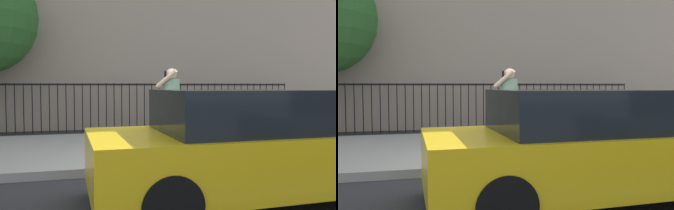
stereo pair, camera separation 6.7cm
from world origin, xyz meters
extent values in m
plane|color=#28282B|center=(0.00, 0.00, 0.00)|extent=(60.00, 60.00, 0.00)
cube|color=#9E9B93|center=(0.00, 2.20, 0.07)|extent=(28.00, 4.40, 0.15)
cube|color=black|center=(0.00, 5.90, 1.55)|extent=(12.00, 0.04, 0.06)
cylinder|color=black|center=(-3.70, 5.90, 0.80)|extent=(0.03, 0.03, 1.60)
cylinder|color=black|center=(-3.45, 5.90, 0.80)|extent=(0.03, 0.03, 1.60)
cylinder|color=black|center=(-3.19, 5.90, 0.80)|extent=(0.03, 0.03, 1.60)
cylinder|color=black|center=(-2.94, 5.90, 0.80)|extent=(0.03, 0.03, 1.60)
cylinder|color=black|center=(-2.68, 5.90, 0.80)|extent=(0.03, 0.03, 1.60)
cylinder|color=black|center=(-2.43, 5.90, 0.80)|extent=(0.03, 0.03, 1.60)
cylinder|color=black|center=(-2.17, 5.90, 0.80)|extent=(0.03, 0.03, 1.60)
cylinder|color=black|center=(-1.91, 5.90, 0.80)|extent=(0.03, 0.03, 1.60)
cylinder|color=black|center=(-1.66, 5.90, 0.80)|extent=(0.03, 0.03, 1.60)
cylinder|color=black|center=(-1.40, 5.90, 0.80)|extent=(0.03, 0.03, 1.60)
cylinder|color=black|center=(-1.15, 5.90, 0.80)|extent=(0.03, 0.03, 1.60)
cylinder|color=black|center=(-0.89, 5.90, 0.80)|extent=(0.03, 0.03, 1.60)
cylinder|color=black|center=(-0.64, 5.90, 0.80)|extent=(0.03, 0.03, 1.60)
cylinder|color=black|center=(-0.38, 5.90, 0.80)|extent=(0.03, 0.03, 1.60)
cylinder|color=black|center=(-0.13, 5.90, 0.80)|extent=(0.03, 0.03, 1.60)
cylinder|color=black|center=(0.13, 5.90, 0.80)|extent=(0.03, 0.03, 1.60)
cylinder|color=black|center=(0.38, 5.90, 0.80)|extent=(0.03, 0.03, 1.60)
cylinder|color=black|center=(0.64, 5.90, 0.80)|extent=(0.03, 0.03, 1.60)
cylinder|color=black|center=(0.89, 5.90, 0.80)|extent=(0.03, 0.03, 1.60)
cylinder|color=black|center=(1.15, 5.90, 0.80)|extent=(0.03, 0.03, 1.60)
cylinder|color=black|center=(1.40, 5.90, 0.80)|extent=(0.03, 0.03, 1.60)
cylinder|color=black|center=(1.66, 5.90, 0.80)|extent=(0.03, 0.03, 1.60)
cylinder|color=black|center=(1.91, 5.90, 0.80)|extent=(0.03, 0.03, 1.60)
cylinder|color=black|center=(2.17, 5.90, 0.80)|extent=(0.03, 0.03, 1.60)
cylinder|color=black|center=(2.43, 5.90, 0.80)|extent=(0.03, 0.03, 1.60)
cylinder|color=black|center=(2.68, 5.90, 0.80)|extent=(0.03, 0.03, 1.60)
cylinder|color=black|center=(2.94, 5.90, 0.80)|extent=(0.03, 0.03, 1.60)
cylinder|color=black|center=(3.19, 5.90, 0.80)|extent=(0.03, 0.03, 1.60)
cylinder|color=black|center=(3.45, 5.90, 0.80)|extent=(0.03, 0.03, 1.60)
cylinder|color=black|center=(3.70, 5.90, 0.80)|extent=(0.03, 0.03, 1.60)
cylinder|color=black|center=(3.96, 5.90, 0.80)|extent=(0.03, 0.03, 1.60)
cylinder|color=black|center=(4.21, 5.90, 0.80)|extent=(0.03, 0.03, 1.60)
cylinder|color=black|center=(4.47, 5.90, 0.80)|extent=(0.03, 0.03, 1.60)
cylinder|color=black|center=(4.72, 5.90, 0.80)|extent=(0.03, 0.03, 1.60)
cylinder|color=black|center=(4.98, 5.90, 0.80)|extent=(0.03, 0.03, 1.60)
cylinder|color=black|center=(5.23, 5.90, 0.80)|extent=(0.03, 0.03, 1.60)
cylinder|color=black|center=(5.49, 5.90, 0.80)|extent=(0.03, 0.03, 1.60)
cylinder|color=black|center=(5.74, 5.90, 0.80)|extent=(0.03, 0.03, 1.60)
cylinder|color=black|center=(6.00, 5.90, 0.80)|extent=(0.03, 0.03, 1.60)
cube|color=yellow|center=(0.67, -1.65, 0.57)|extent=(4.25, 1.92, 0.70)
cube|color=black|center=(0.47, -1.66, 1.17)|extent=(2.04, 1.66, 0.55)
cylinder|color=black|center=(1.99, -0.80, 0.32)|extent=(0.65, 0.24, 0.64)
cylinder|color=black|center=(-0.71, -0.87, 0.32)|extent=(0.65, 0.24, 0.64)
cylinder|color=black|center=(-0.66, -2.51, 0.32)|extent=(0.65, 0.24, 0.64)
cylinder|color=beige|center=(0.29, 1.23, 0.54)|extent=(0.15, 0.15, 0.78)
cylinder|color=beige|center=(0.43, 1.37, 0.54)|extent=(0.15, 0.15, 0.78)
cylinder|color=gray|center=(0.36, 1.30, 1.29)|extent=(0.48, 0.48, 0.71)
sphere|color=beige|center=(0.36, 1.30, 1.76)|extent=(0.22, 0.22, 0.22)
cylinder|color=beige|center=(0.22, 1.16, 1.65)|extent=(0.41, 0.42, 0.39)
cylinder|color=beige|center=(0.51, 1.44, 1.27)|extent=(0.09, 0.09, 0.54)
cube|color=black|center=(0.21, 1.23, 1.74)|extent=(0.06, 0.06, 0.15)
cube|color=brown|center=(0.55, 1.48, 1.18)|extent=(0.31, 0.31, 0.34)
cube|color=brown|center=(3.11, 3.10, 0.60)|extent=(1.60, 0.45, 0.05)
cube|color=brown|center=(3.11, 2.90, 0.88)|extent=(1.60, 0.06, 0.44)
cube|color=#333338|center=(2.41, 3.10, 0.35)|extent=(0.08, 0.41, 0.40)
cube|color=#333338|center=(3.81, 3.10, 0.35)|extent=(0.08, 0.41, 0.40)
camera|label=1|loc=(-1.53, -5.79, 1.50)|focal=37.51mm
camera|label=2|loc=(-1.47, -5.81, 1.50)|focal=37.51mm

